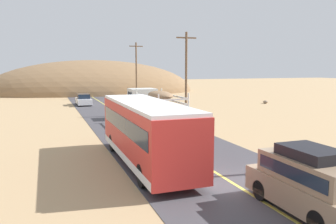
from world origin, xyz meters
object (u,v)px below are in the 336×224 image
(car_far, at_px, (83,100))
(suv_near, at_px, (309,181))
(power_pole_far, at_px, (136,69))
(boulder_near_shoulder, at_px, (265,102))
(power_pole_mid, at_px, (186,71))
(livestock_truck, at_px, (149,102))
(bus, at_px, (146,131))

(car_far, bearing_deg, suv_near, -84.55)
(car_far, relative_size, power_pole_far, 0.49)
(boulder_near_shoulder, bearing_deg, car_far, 164.50)
(suv_near, xyz_separation_m, car_far, (-3.54, 37.08, -0.46))
(car_far, height_order, power_pole_mid, power_pole_mid)
(suv_near, distance_m, boulder_near_shoulder, 36.64)
(boulder_near_shoulder, bearing_deg, power_pole_far, 135.74)
(car_far, distance_m, power_pole_far, 12.67)
(livestock_truck, distance_m, car_far, 16.76)
(power_pole_mid, distance_m, power_pole_far, 20.56)
(bus, bearing_deg, power_pole_far, 76.03)
(suv_near, distance_m, power_pole_mid, 25.06)
(bus, bearing_deg, livestock_truck, 72.67)
(livestock_truck, height_order, bus, bus)
(boulder_near_shoulder, bearing_deg, livestock_truck, -154.11)
(livestock_truck, bearing_deg, power_pole_mid, 32.71)
(suv_near, bearing_deg, bus, 114.96)
(suv_near, distance_m, bus, 8.37)
(car_far, bearing_deg, bus, -89.96)
(power_pole_far, distance_m, boulder_near_shoulder, 20.93)
(power_pole_mid, relative_size, power_pole_far, 0.96)
(livestock_truck, height_order, power_pole_far, power_pole_far)
(bus, distance_m, power_pole_far, 38.40)
(livestock_truck, xyz_separation_m, bus, (-4.16, -13.32, -0.04))
(livestock_truck, xyz_separation_m, boulder_near_shoulder, (19.72, 9.57, -1.57))
(suv_near, distance_m, car_far, 37.25)
(suv_near, relative_size, car_far, 1.05)
(livestock_truck, bearing_deg, power_pole_far, 77.95)
(power_pole_mid, bearing_deg, livestock_truck, -147.29)
(livestock_truck, bearing_deg, car_far, 104.46)
(bus, xyz_separation_m, boulder_near_shoulder, (23.87, 22.89, -1.53))
(suv_near, bearing_deg, car_far, 95.45)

